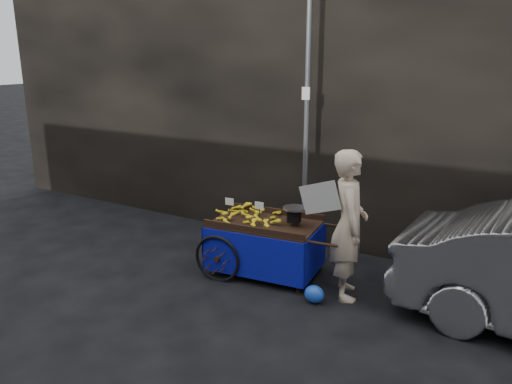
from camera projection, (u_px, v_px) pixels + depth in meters
The scene contains 6 objects.
ground at pixel (243, 276), 6.84m from camera, with size 80.00×80.00×0.00m, color black.
building_wall at pixel (346, 82), 8.14m from camera, with size 13.50×2.00×5.00m.
street_pole at pixel (307, 121), 7.23m from camera, with size 0.12×0.10×4.00m.
banana_cart at pixel (262, 227), 6.80m from camera, with size 2.06×1.12×1.07m.
vendor at pixel (349, 225), 6.08m from camera, with size 0.99×0.81×1.87m.
plastic_bag at pixel (314, 294), 6.11m from camera, with size 0.25×0.20×0.22m, color blue.
Camera 1 is at (3.29, -5.34, 2.98)m, focal length 35.00 mm.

